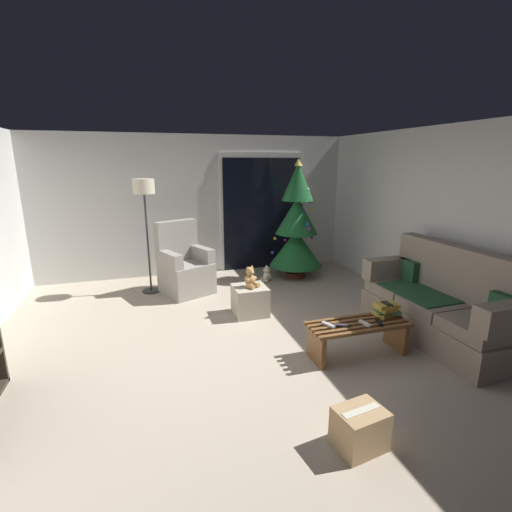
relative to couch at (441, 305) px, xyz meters
name	(u,v)px	position (x,y,z in m)	size (l,w,h in m)	color
ground_plane	(241,345)	(-2.32, 0.48, -0.40)	(7.00, 7.00, 0.00)	#B2A38E
wall_back	(197,206)	(-2.32, 3.54, 0.85)	(5.72, 0.12, 2.50)	silver
wall_right	(455,225)	(0.54, 0.48, 0.85)	(0.12, 6.00, 2.50)	silver
patio_door_frame	(262,212)	(-1.11, 3.47, 0.70)	(1.60, 0.02, 2.20)	silver
patio_door_glass	(262,214)	(-1.11, 3.45, 0.65)	(1.50, 0.02, 2.10)	black
couch	(441,305)	(0.00, 0.00, 0.00)	(0.82, 1.96, 1.08)	gray
coffee_table	(358,333)	(-1.17, -0.10, -0.15)	(1.10, 0.40, 0.38)	brown
remote_white	(365,323)	(-1.13, -0.15, -0.01)	(0.04, 0.16, 0.02)	silver
remote_black	(379,322)	(-0.97, -0.18, -0.01)	(0.04, 0.16, 0.02)	black
remote_graphite	(341,325)	(-1.39, -0.12, -0.01)	(0.04, 0.16, 0.02)	#333338
remote_silver	(328,325)	(-1.51, -0.07, -0.01)	(0.04, 0.16, 0.02)	#ADADB2
book_stack	(386,309)	(-0.77, -0.02, 0.05)	(0.29, 0.24, 0.14)	#B79333
cell_phone	(387,304)	(-0.78, -0.03, 0.12)	(0.07, 0.14, 0.01)	black
christmas_tree	(297,227)	(-0.71, 2.68, 0.52)	(0.93, 0.93, 2.08)	#4C1E19
armchair	(185,268)	(-2.71, 2.46, 0.00)	(0.90, 0.90, 1.13)	gray
floor_lamp	(144,198)	(-3.24, 2.64, 1.11)	(0.32, 0.32, 1.78)	#2D2D30
ottoman	(250,300)	(-1.97, 1.30, -0.20)	(0.44, 0.44, 0.40)	#B2A893
teddy_bear_honey	(251,278)	(-1.96, 1.29, 0.12)	(0.21, 0.22, 0.29)	tan
teddy_bear_cream_by_tree	(266,275)	(-1.30, 2.57, -0.28)	(0.20, 0.20, 0.29)	beige
cardboard_box_taped_mid_floor	(360,429)	(-1.88, -1.28, -0.25)	(0.39, 0.33, 0.31)	tan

